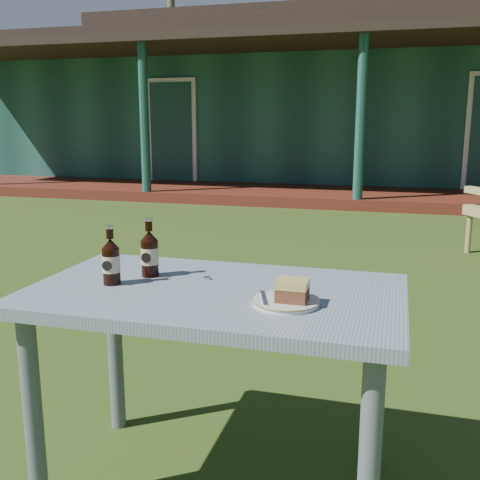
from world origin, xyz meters
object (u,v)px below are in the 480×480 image
(plate, at_px, (286,301))
(cola_bottle_far, at_px, (111,261))
(cola_bottle_near, at_px, (150,253))
(cake_slice, at_px, (292,290))
(cafe_table, at_px, (215,319))

(plate, height_order, cola_bottle_far, cola_bottle_far)
(plate, bearing_deg, cola_bottle_near, 161.60)
(plate, xyz_separation_m, cake_slice, (0.02, -0.00, 0.04))
(cake_slice, bearing_deg, cola_bottle_near, 162.02)
(cola_bottle_far, bearing_deg, plate, -4.52)
(cafe_table, relative_size, cake_slice, 13.04)
(cafe_table, relative_size, cola_bottle_far, 6.08)
(cafe_table, height_order, cola_bottle_far, cola_bottle_far)
(cola_bottle_near, bearing_deg, cola_bottle_far, -123.03)
(cafe_table, bearing_deg, cake_slice, -18.29)
(cola_bottle_near, distance_m, cola_bottle_far, 0.15)
(plate, xyz_separation_m, cola_bottle_far, (-0.60, 0.05, 0.07))
(cafe_table, bearing_deg, plate, -19.17)
(cola_bottle_near, relative_size, cola_bottle_far, 1.04)
(plate, height_order, cake_slice, cake_slice)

